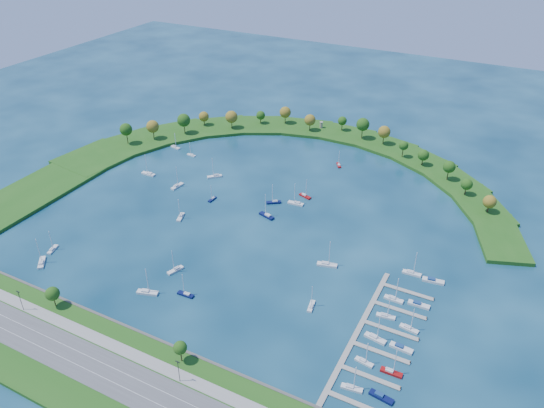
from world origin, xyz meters
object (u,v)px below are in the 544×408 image
at_px(harbor_tower, 321,125).
at_px(moored_boat_12, 267,215).
at_px(moored_boat_8, 175,269).
at_px(moored_boat_14, 311,306).
at_px(moored_boat_3, 149,173).
at_px(docked_boat_10, 412,273).
at_px(moored_boat_15, 177,186).
at_px(moored_boat_6, 181,216).
at_px(docked_boat_6, 386,316).
at_px(moored_boat_1, 215,176).
at_px(moored_boat_9, 147,292).
at_px(moored_boat_4, 296,203).
at_px(docked_boat_4, 375,338).
at_px(docked_boat_0, 352,387).
at_px(docked_boat_3, 391,372).
at_px(docked_boat_11, 433,281).
at_px(moored_boat_13, 305,196).
at_px(moored_boat_5, 53,249).
at_px(docked_boat_9, 419,304).
at_px(docked_boat_2, 364,361).
at_px(docked_boat_1, 381,397).
at_px(docked_boat_8, 394,299).
at_px(docked_boat_5, 401,348).
at_px(dock_system, 375,337).
at_px(moored_boat_11, 339,165).
at_px(docked_boat_7, 409,328).
at_px(moored_boat_2, 186,294).
at_px(moored_boat_17, 212,199).
at_px(moored_boat_16, 175,147).
at_px(moored_boat_18, 327,264).
at_px(moored_boat_10, 191,155).

height_order(harbor_tower, moored_boat_12, moored_boat_12).
relative_size(moored_boat_8, moored_boat_14, 1.10).
height_order(moored_boat_3, moored_boat_8, moored_boat_3).
bearing_deg(docked_boat_10, moored_boat_15, 171.01).
height_order(moored_boat_6, docked_boat_6, moored_boat_6).
bearing_deg(moored_boat_1, moored_boat_9, 65.00).
height_order(moored_boat_4, docked_boat_4, moored_boat_4).
bearing_deg(docked_boat_0, docked_boat_4, 82.58).
bearing_deg(docked_boat_3, docked_boat_11, 87.29).
relative_size(harbor_tower, moored_boat_6, 0.37).
distance_m(moored_boat_9, docked_boat_0, 97.69).
relative_size(moored_boat_6, moored_boat_13, 1.05).
xyz_separation_m(moored_boat_1, moored_boat_15, (-13.16, -20.68, -0.00)).
bearing_deg(docked_boat_4, moored_boat_5, -165.48).
bearing_deg(moored_boat_5, docked_boat_3, -106.52).
relative_size(moored_boat_13, docked_boat_9, 1.25).
xyz_separation_m(moored_boat_15, docked_boat_2, (142.48, -77.08, -0.07)).
relative_size(docked_boat_1, docked_boat_4, 0.70).
xyz_separation_m(docked_boat_3, docked_boat_8, (-10.50, 39.29, 0.01)).
bearing_deg(docked_boat_5, dock_system, 178.97).
xyz_separation_m(moored_boat_9, docked_boat_9, (107.87, 47.16, -0.28)).
relative_size(moored_boat_4, docked_boat_8, 1.08).
xyz_separation_m(moored_boat_11, docked_boat_0, (67.15, -160.59, 0.03)).
distance_m(moored_boat_12, docked_boat_1, 124.24).
bearing_deg(docked_boat_11, docked_boat_7, -100.27).
height_order(moored_boat_1, docked_boat_1, moored_boat_1).
bearing_deg(docked_boat_9, docked_boat_11, 83.05).
relative_size(moored_boat_3, docked_boat_3, 1.13).
bearing_deg(moored_boat_4, moored_boat_2, 79.09).
bearing_deg(docked_boat_9, moored_boat_5, -166.85).
distance_m(harbor_tower, docked_boat_10, 168.49).
distance_m(moored_boat_12, moored_boat_17, 35.81).
bearing_deg(moored_boat_8, moored_boat_3, -114.77).
bearing_deg(docked_boat_7, moored_boat_13, 144.78).
relative_size(moored_boat_13, docked_boat_3, 0.96).
height_order(moored_boat_8, moored_boat_16, moored_boat_8).
bearing_deg(moored_boat_18, moored_boat_5, -172.46).
xyz_separation_m(moored_boat_12, docked_boat_9, (90.43, -32.16, -0.27)).
xyz_separation_m(moored_boat_13, docked_boat_8, (70.22, -62.50, 0.02)).
bearing_deg(moored_boat_11, moored_boat_3, 90.96).
height_order(moored_boat_10, moored_boat_18, moored_boat_18).
xyz_separation_m(harbor_tower, moored_boat_2, (17.66, -194.19, -3.43)).
relative_size(docked_boat_2, docked_boat_4, 0.82).
bearing_deg(moored_boat_17, moored_boat_8, 22.00).
relative_size(dock_system, moored_boat_6, 6.77).
height_order(moored_boat_15, docked_boat_9, moored_boat_15).
bearing_deg(docked_boat_7, docked_boat_8, 134.62).
distance_m(docked_boat_0, docked_boat_8, 52.68).
bearing_deg(docked_boat_0, dock_system, 83.01).
xyz_separation_m(moored_boat_2, docked_boat_8, (81.73, 38.83, 0.03)).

